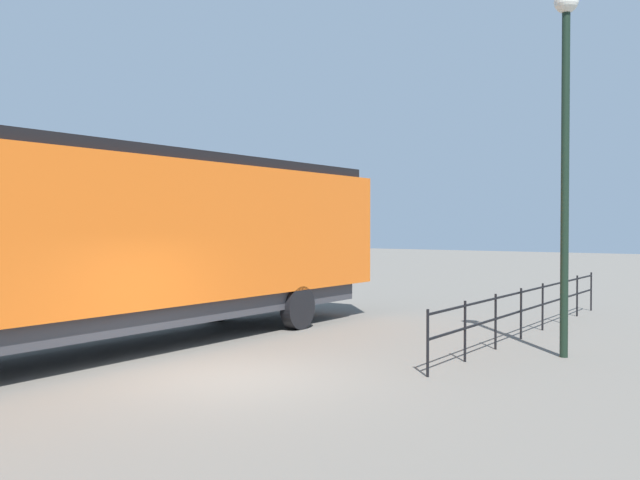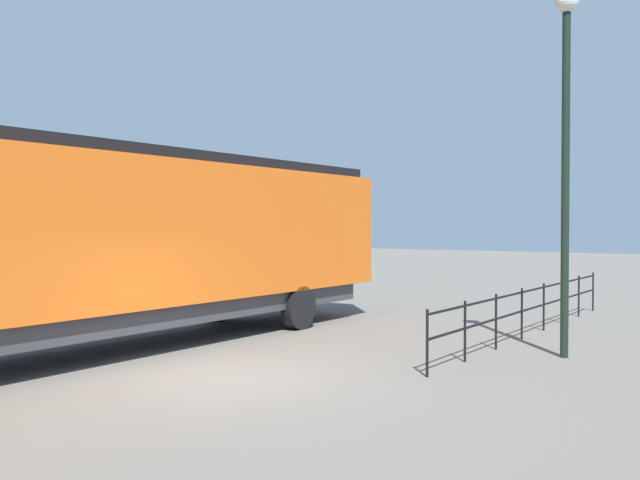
# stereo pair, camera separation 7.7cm
# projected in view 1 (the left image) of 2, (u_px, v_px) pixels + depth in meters

# --- Properties ---
(ground_plane) EXTENTS (120.00, 120.00, 0.00)m
(ground_plane) POSITION_uv_depth(u_px,v_px,m) (231.00, 379.00, 12.17)
(ground_plane) COLOR #666059
(locomotive) EXTENTS (3.02, 18.75, 4.24)m
(locomotive) POSITION_uv_depth(u_px,v_px,m) (81.00, 238.00, 14.12)
(locomotive) COLOR orange
(locomotive) RESTS_ON ground_plane
(lamp_post) EXTENTS (0.47, 0.47, 7.31)m
(lamp_post) POSITION_uv_depth(u_px,v_px,m) (565.00, 115.00, 14.04)
(lamp_post) COLOR black
(lamp_post) RESTS_ON ground_plane
(platform_fence) EXTENTS (0.05, 11.58, 1.18)m
(platform_fence) POSITION_uv_depth(u_px,v_px,m) (532.00, 303.00, 17.05)
(platform_fence) COLOR black
(platform_fence) RESTS_ON ground_plane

